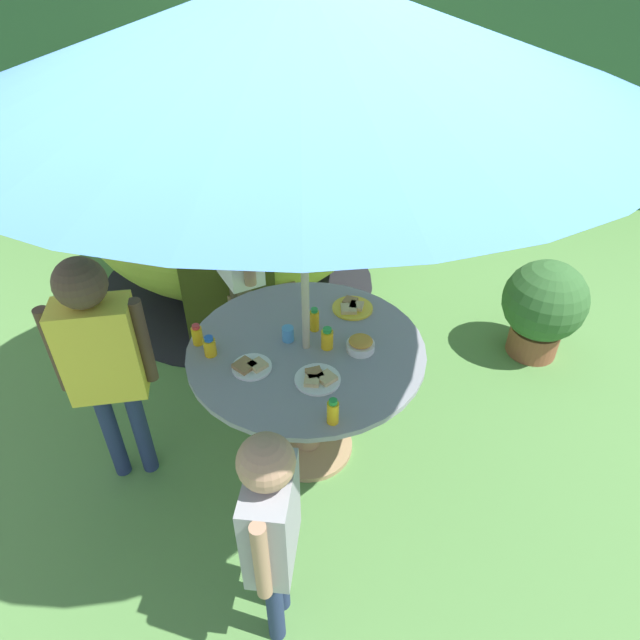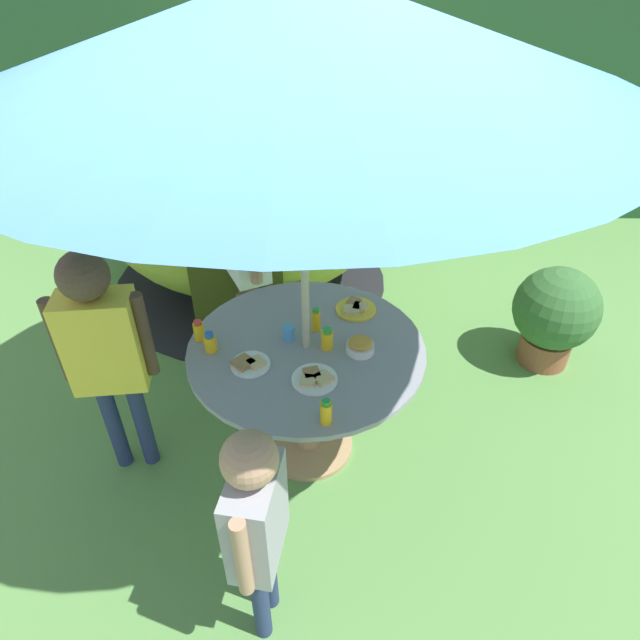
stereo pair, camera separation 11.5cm
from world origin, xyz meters
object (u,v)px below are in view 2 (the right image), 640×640
at_px(plate_center_front, 356,308).
at_px(juice_bottle_far_right, 199,331).
at_px(child_in_yellow_shirt, 103,342).
at_px(juice_bottle_near_left, 316,320).
at_px(plate_back_edge, 250,364).
at_px(juice_bottle_mid_left, 326,412).
at_px(snack_bowl, 360,346).
at_px(cup_near, 289,333).
at_px(juice_bottle_far_left, 327,339).
at_px(wooden_chair, 262,256).
at_px(garden_table, 307,375).
at_px(dome_tent, 245,201).
at_px(juice_bottle_near_right, 210,343).
at_px(patio_umbrella, 300,29).
at_px(plate_center_back, 315,378).
at_px(child_in_white_shirt, 243,234).
at_px(child_in_grey_shirt, 256,517).
at_px(potted_plant, 555,313).

relative_size(plate_center_front, juice_bottle_far_right, 1.93).
relative_size(child_in_yellow_shirt, juice_bottle_near_left, 10.10).
bearing_deg(plate_back_edge, juice_bottle_mid_left, -43.29).
height_order(snack_bowl, cup_near, cup_near).
bearing_deg(juice_bottle_far_left, juice_bottle_mid_left, -89.53).
distance_m(wooden_chair, juice_bottle_far_left, 1.31).
bearing_deg(garden_table, plate_back_edge, -149.73).
bearing_deg(dome_tent, juice_bottle_near_left, -73.30).
bearing_deg(juice_bottle_far_left, juice_bottle_near_right, -176.10).
height_order(patio_umbrella, juice_bottle_mid_left, patio_umbrella).
distance_m(juice_bottle_mid_left, cup_near, 0.57).
relative_size(plate_back_edge, plate_center_back, 0.89).
height_order(juice_bottle_near_left, juice_bottle_far_right, juice_bottle_near_left).
distance_m(plate_center_back, juice_bottle_near_left, 0.37).
bearing_deg(plate_center_front, garden_table, -128.70).
xyz_separation_m(snack_bowl, plate_center_back, (-0.21, -0.21, -0.02)).
relative_size(plate_center_back, juice_bottle_near_left, 1.61).
distance_m(dome_tent, juice_bottle_far_right, 1.67).
relative_size(plate_center_front, juice_bottle_mid_left, 1.74).
distance_m(garden_table, juice_bottle_far_right, 0.57).
relative_size(patio_umbrella, juice_bottle_far_right, 22.01).
xyz_separation_m(plate_back_edge, juice_bottle_far_left, (0.35, 0.14, 0.04)).
distance_m(child_in_white_shirt, juice_bottle_mid_left, 1.38).
bearing_deg(snack_bowl, dome_tent, 114.49).
height_order(garden_table, juice_bottle_near_right, juice_bottle_near_right).
height_order(wooden_chair, plate_center_front, wooden_chair).
xyz_separation_m(garden_table, juice_bottle_near_left, (0.04, 0.13, 0.24)).
xyz_separation_m(patio_umbrella, plate_center_front, (0.24, 0.30, -1.34)).
height_order(dome_tent, child_in_grey_shirt, dome_tent).
distance_m(snack_bowl, plate_back_edge, 0.52).
bearing_deg(juice_bottle_far_right, child_in_grey_shirt, -67.92).
height_order(snack_bowl, juice_bottle_far_left, juice_bottle_far_left).
bearing_deg(juice_bottle_far_right, potted_plant, 19.92).
bearing_deg(child_in_yellow_shirt, plate_center_front, 12.53).
bearing_deg(garden_table, juice_bottle_near_right, -174.38).
xyz_separation_m(child_in_grey_shirt, juice_bottle_near_right, (-0.32, 0.87, 0.06)).
xyz_separation_m(dome_tent, plate_back_edge, (0.28, -1.85, 0.05)).
bearing_deg(potted_plant, child_in_grey_shirt, -134.05).
xyz_separation_m(child_in_white_shirt, juice_bottle_far_right, (-0.12, -0.76, -0.12)).
height_order(patio_umbrella, plate_center_front, patio_umbrella).
xyz_separation_m(garden_table, potted_plant, (1.51, 0.78, -0.16)).
xyz_separation_m(potted_plant, plate_center_front, (-1.27, -0.47, 0.35)).
distance_m(plate_center_back, juice_bottle_mid_left, 0.25).
height_order(plate_center_back, juice_bottle_mid_left, juice_bottle_mid_left).
height_order(child_in_white_shirt, juice_bottle_near_left, child_in_white_shirt).
bearing_deg(child_in_yellow_shirt, garden_table, 0.00).
relative_size(patio_umbrella, child_in_white_shirt, 1.73).
bearing_deg(garden_table, juice_bottle_far_right, 175.44).
height_order(wooden_chair, juice_bottle_near_right, wooden_chair).
height_order(snack_bowl, juice_bottle_near_left, juice_bottle_near_left).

